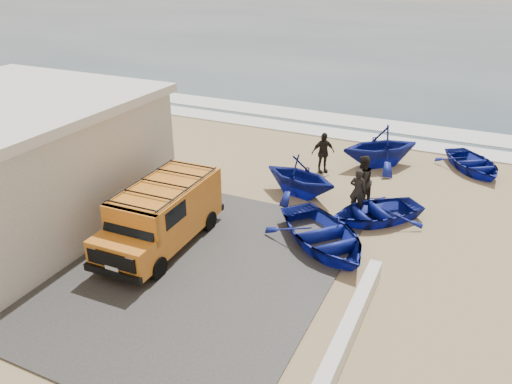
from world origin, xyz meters
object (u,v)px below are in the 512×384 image
(parapet, at_px, (347,332))
(boat_near_left, at_px, (323,235))
(fisherman_front, at_px, (358,191))
(fisherman_back, at_px, (323,153))
(boat_mid_left, at_px, (300,176))
(van, at_px, (162,213))
(boat_far_right, at_px, (473,163))
(boat_near_right, at_px, (375,211))
(boat_far_left, at_px, (380,146))
(fisherman_middle, at_px, (362,181))

(parapet, bearing_deg, boat_near_left, 115.74)
(fisherman_front, height_order, fisherman_back, fisherman_back)
(boat_near_left, relative_size, boat_mid_left, 1.34)
(van, distance_m, boat_near_left, 5.17)
(van, relative_size, boat_far_right, 1.45)
(boat_mid_left, xyz_separation_m, boat_far_right, (5.98, 5.48, -0.46))
(boat_near_right, xyz_separation_m, boat_far_right, (2.82, 6.30, -0.00))
(parapet, relative_size, boat_far_right, 1.77)
(parapet, height_order, van, van)
(boat_far_left, bearing_deg, fisherman_back, -90.32)
(van, height_order, fisherman_middle, van)
(boat_near_right, xyz_separation_m, fisherman_middle, (-0.80, 1.05, 0.61))
(parapet, distance_m, boat_near_right, 6.46)
(boat_mid_left, bearing_deg, fisherman_front, -85.97)
(boat_near_left, height_order, boat_mid_left, boat_mid_left)
(parapet, xyz_separation_m, fisherman_front, (-1.57, 6.80, 0.56))
(van, xyz_separation_m, boat_far_right, (8.62, 10.79, -0.77))
(boat_mid_left, relative_size, fisherman_front, 1.84)
(boat_near_right, bearing_deg, fisherman_back, 177.60)
(boat_mid_left, bearing_deg, boat_far_left, -11.84)
(boat_far_right, bearing_deg, boat_mid_left, -171.27)
(parapet, xyz_separation_m, boat_far_right, (2.02, 12.71, 0.08))
(boat_near_right, height_order, boat_mid_left, boat_mid_left)
(fisherman_front, bearing_deg, parapet, 106.80)
(boat_near_left, bearing_deg, boat_far_left, 41.82)
(boat_near_right, xyz_separation_m, boat_far_left, (-1.02, 5.18, 0.57))
(fisherman_middle, bearing_deg, boat_near_left, 15.26)
(parapet, bearing_deg, fisherman_front, 103.01)
(boat_far_right, bearing_deg, boat_near_right, -147.88)
(boat_near_left, distance_m, fisherman_middle, 3.57)
(boat_far_right, xyz_separation_m, fisherman_front, (-3.59, -5.91, 0.48))
(van, distance_m, fisherman_back, 8.37)
(boat_mid_left, relative_size, fisherman_middle, 1.59)
(boat_mid_left, xyz_separation_m, fisherman_back, (0.07, 2.59, 0.08))
(van, bearing_deg, boat_far_right, 50.05)
(parapet, relative_size, fisherman_back, 3.38)
(boat_mid_left, distance_m, boat_far_right, 8.12)
(boat_near_right, distance_m, fisherman_middle, 1.46)
(boat_far_right, bearing_deg, fisherman_back, 172.27)
(boat_near_right, height_order, fisherman_back, fisherman_back)
(boat_far_left, xyz_separation_m, fisherman_back, (-2.06, -1.76, -0.04))
(fisherman_front, bearing_deg, boat_near_right, 156.64)
(boat_far_right, distance_m, fisherman_middle, 6.41)
(fisherman_middle, height_order, fisherman_back, fisherman_middle)
(parapet, height_order, boat_mid_left, boat_mid_left)
(boat_mid_left, bearing_deg, boat_far_right, -33.18)
(parapet, bearing_deg, fisherman_middle, 102.10)
(boat_mid_left, distance_m, fisherman_middle, 2.37)
(boat_near_right, distance_m, boat_mid_left, 3.29)
(parapet, distance_m, boat_far_left, 11.75)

